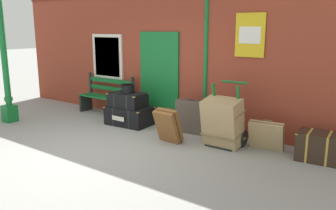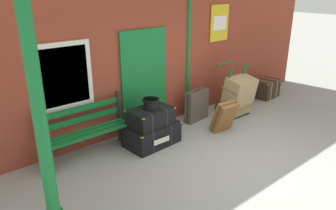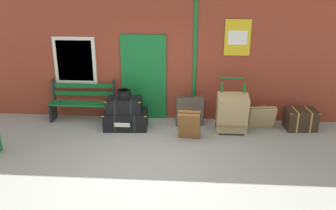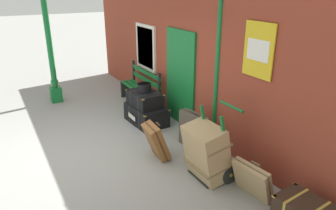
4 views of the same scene
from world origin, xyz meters
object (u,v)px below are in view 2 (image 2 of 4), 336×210
porters_trolley (232,102)px  suitcase_oxblood (224,116)px  steamer_trunk_middle (151,117)px  lamp_post (47,166)px  steamer_trunk_base (152,134)px  suitcase_brown (197,105)px  large_brown_trunk (238,96)px  suitcase_charcoal (246,94)px  round_hatbox (151,103)px  platform_bench (86,132)px  corner_trunk (266,88)px

porters_trolley → suitcase_oxblood: 1.12m
suitcase_oxblood → steamer_trunk_middle: bearing=161.3°
lamp_post → steamer_trunk_base: (2.47, 1.49, -0.94)m
lamp_post → suitcase_brown: lamp_post is taller
suitcase_brown → steamer_trunk_middle: bearing=-169.2°
lamp_post → steamer_trunk_base: 3.03m
large_brown_trunk → porters_trolley: bearing=90.0°
steamer_trunk_base → steamer_trunk_middle: (-0.03, -0.01, 0.37)m
steamer_trunk_base → suitcase_charcoal: size_ratio=1.63×
porters_trolley → steamer_trunk_middle: bearing=-178.4°
large_brown_trunk → suitcase_brown: large_brown_trunk is taller
steamer_trunk_base → round_hatbox: 0.64m
steamer_trunk_base → large_brown_trunk: 2.47m
suitcase_charcoal → large_brown_trunk: bearing=-156.8°
round_hatbox → porters_trolley: (2.46, 0.08, -0.58)m
lamp_post → large_brown_trunk: size_ratio=3.21×
porters_trolley → suitcase_brown: 0.99m
round_hatbox → suitcase_oxblood: size_ratio=0.47×
lamp_post → platform_bench: bearing=55.0°
steamer_trunk_middle → suitcase_brown: bearing=10.8°
large_brown_trunk → corner_trunk: size_ratio=1.30×
suitcase_charcoal → steamer_trunk_middle: bearing=-176.3°
steamer_trunk_base → suitcase_oxblood: size_ratio=1.54×
platform_bench → corner_trunk: (5.22, -0.20, -0.20)m
suitcase_charcoal → corner_trunk: size_ratio=0.89×
suitcase_oxblood → porters_trolley: bearing=31.4°
steamer_trunk_base → corner_trunk: size_ratio=1.44×
large_brown_trunk → suitcase_oxblood: size_ratio=1.39×
suitcase_oxblood → suitcase_charcoal: bearing=23.1°
suitcase_brown → suitcase_charcoal: bearing=-2.8°
round_hatbox → suitcase_charcoal: size_ratio=0.50×
steamer_trunk_middle → corner_trunk: steamer_trunk_middle is taller
steamer_trunk_base → porters_trolley: size_ratio=0.88×
round_hatbox → corner_trunk: round_hatbox is taller
round_hatbox → lamp_post: bearing=-149.2°
large_brown_trunk → suitcase_brown: 1.04m
steamer_trunk_middle → suitcase_oxblood: (1.52, -0.51, -0.24)m
platform_bench → porters_trolley: bearing=-5.7°
platform_bench → large_brown_trunk: size_ratio=1.69×
platform_bench → suitcase_oxblood: platform_bench is taller
lamp_post → porters_trolley: (4.92, 1.54, -0.88)m
suitcase_oxblood → suitcase_brown: suitcase_brown is taller
suitcase_oxblood → round_hatbox: bearing=161.4°
porters_trolley → large_brown_trunk: 0.27m
steamer_trunk_middle → large_brown_trunk: large_brown_trunk is taller
steamer_trunk_middle → corner_trunk: (4.11, 0.22, -0.34)m
steamer_trunk_base → lamp_post: bearing=-148.9°
porters_trolley → suitcase_oxblood: (-0.95, -0.58, 0.07)m
steamer_trunk_middle → round_hatbox: size_ratio=2.62×
corner_trunk → lamp_post: bearing=-165.5°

